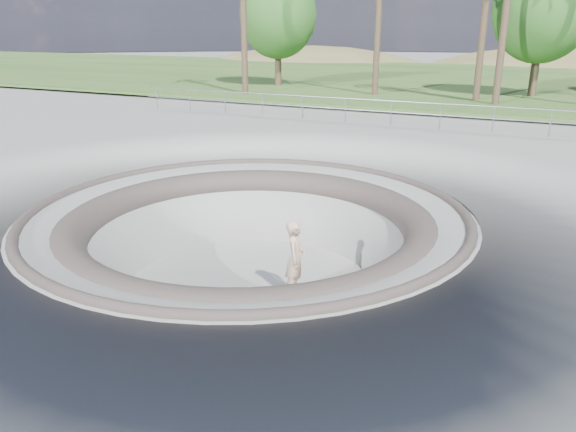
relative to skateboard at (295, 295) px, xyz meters
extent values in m
plane|color=gray|center=(-1.28, 0.12, 1.83)|extent=(180.00, 180.00, 0.00)
torus|color=gray|center=(-1.28, 0.12, -0.17)|extent=(14.00, 14.00, 4.00)
cylinder|color=gray|center=(-1.28, 0.12, -0.12)|extent=(6.60, 6.60, 0.10)
torus|color=#483E39|center=(-1.28, 0.12, 1.81)|extent=(10.24, 10.24, 0.24)
torus|color=#483E39|center=(-1.28, 0.12, 1.38)|extent=(8.91, 8.91, 0.81)
cube|color=#305522|center=(-1.28, 34.12, 2.05)|extent=(180.00, 36.00, 0.12)
ellipsoid|color=brown|center=(-23.28, 55.12, -4.60)|extent=(50.40, 36.00, 23.40)
ellipsoid|color=brown|center=(6.72, 60.12, -6.03)|extent=(61.60, 44.00, 28.60)
cylinder|color=gray|center=(-1.28, 12.12, 3.00)|extent=(25.00, 0.05, 0.05)
cylinder|color=gray|center=(-1.28, 12.12, 2.55)|extent=(25.00, 0.05, 0.05)
cube|color=brown|center=(0.00, 0.00, 0.01)|extent=(0.85, 0.44, 0.02)
cylinder|color=#AFAFB4|center=(0.00, 0.00, -0.03)|extent=(0.08, 0.17, 0.04)
cylinder|color=#AFAFB4|center=(0.00, 0.00, -0.03)|extent=(0.08, 0.17, 0.04)
cylinder|color=beige|center=(0.00, 0.00, -0.04)|extent=(0.07, 0.05, 0.06)
cylinder|color=beige|center=(0.00, 0.00, -0.04)|extent=(0.07, 0.05, 0.06)
cylinder|color=beige|center=(0.00, 0.00, -0.04)|extent=(0.07, 0.05, 0.06)
cylinder|color=beige|center=(0.00, 0.00, -0.04)|extent=(0.07, 0.05, 0.06)
imported|color=#D8AE8B|center=(0.00, 0.00, 0.91)|extent=(0.59, 0.74, 1.79)
cylinder|color=brown|center=(-4.89, 21.50, 6.86)|extent=(0.36, 0.36, 9.71)
cylinder|color=brown|center=(0.80, 21.40, 5.70)|extent=(0.36, 0.36, 7.39)
cylinder|color=brown|center=(-12.43, 23.99, 4.14)|extent=(0.44, 0.44, 4.28)
ellipsoid|color=#356C24|center=(-12.43, 23.99, 6.59)|extent=(5.11, 4.65, 5.58)
cylinder|color=brown|center=(3.39, 24.64, 4.25)|extent=(0.44, 0.44, 4.49)
ellipsoid|color=#356C24|center=(3.39, 24.64, 6.81)|extent=(5.36, 4.87, 5.84)
camera|label=1|loc=(4.93, -10.66, 5.93)|focal=35.00mm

